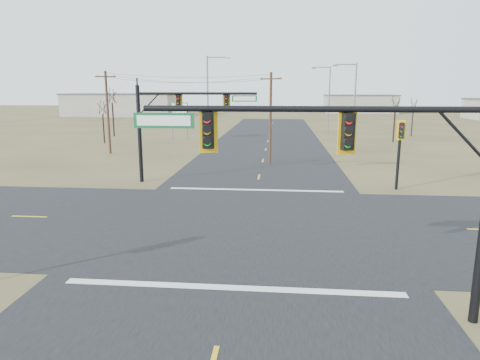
% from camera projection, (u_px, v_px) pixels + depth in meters
% --- Properties ---
extents(ground, '(320.00, 320.00, 0.00)m').
position_uv_depth(ground, '(248.00, 223.00, 22.32)').
color(ground, brown).
rests_on(ground, ground).
extents(road_ew, '(160.00, 14.00, 0.02)m').
position_uv_depth(road_ew, '(248.00, 223.00, 22.32)').
color(road_ew, black).
rests_on(road_ew, ground).
extents(road_ns, '(14.00, 160.00, 0.02)m').
position_uv_depth(road_ns, '(248.00, 223.00, 22.32)').
color(road_ns, black).
rests_on(road_ns, ground).
extents(stop_bar_near, '(12.00, 0.40, 0.01)m').
position_uv_depth(stop_bar_near, '(231.00, 288.00, 15.01)').
color(stop_bar_near, silver).
rests_on(stop_bar_near, road_ns).
extents(stop_bar_far, '(12.00, 0.40, 0.01)m').
position_uv_depth(stop_bar_far, '(256.00, 190.00, 29.62)').
color(stop_bar_far, silver).
rests_on(stop_bar_far, road_ns).
extents(mast_arm_near, '(10.34, 0.55, 6.91)m').
position_uv_depth(mast_arm_near, '(355.00, 154.00, 12.19)').
color(mast_arm_near, black).
rests_on(mast_arm_near, ground).
extents(mast_arm_far, '(8.84, 0.48, 7.16)m').
position_uv_depth(mast_arm_far, '(178.00, 113.00, 31.08)').
color(mast_arm_far, black).
rests_on(mast_arm_far, ground).
extents(pedestal_signal_ne, '(0.67, 0.59, 4.84)m').
position_uv_depth(pedestal_signal_ne, '(400.00, 140.00, 29.06)').
color(pedestal_signal_ne, black).
rests_on(pedestal_signal_ne, ground).
extents(utility_pole_near, '(1.97, 0.80, 8.38)m').
position_uv_depth(utility_pole_near, '(270.00, 116.00, 39.47)').
color(utility_pole_near, '#452E1D').
rests_on(utility_pole_near, ground).
extents(utility_pole_far, '(2.12, 0.58, 8.76)m').
position_uv_depth(utility_pole_far, '(108.00, 111.00, 45.69)').
color(utility_pole_far, '#452E1D').
rests_on(utility_pole_far, ground).
extents(highway_sign, '(2.58, 1.08, 5.14)m').
position_uv_depth(highway_sign, '(179.00, 113.00, 57.66)').
color(highway_sign, slate).
rests_on(highway_sign, ground).
extents(streetlight_a, '(2.72, 0.29, 9.76)m').
position_uv_depth(streetlight_a, '(353.00, 102.00, 48.19)').
color(streetlight_a, slate).
rests_on(streetlight_a, ground).
extents(streetlight_b, '(2.88, 0.43, 10.28)m').
position_uv_depth(streetlight_b, '(328.00, 97.00, 64.67)').
color(streetlight_b, slate).
rests_on(streetlight_b, ground).
extents(streetlight_c, '(3.12, 0.43, 11.17)m').
position_uv_depth(streetlight_c, '(209.00, 94.00, 56.98)').
color(streetlight_c, slate).
rests_on(streetlight_c, ground).
extents(bare_tree_a, '(2.82, 2.82, 5.83)m').
position_uv_depth(bare_tree_a, '(102.00, 107.00, 54.47)').
color(bare_tree_a, black).
rests_on(bare_tree_a, ground).
extents(bare_tree_b, '(3.72, 3.72, 7.45)m').
position_uv_depth(bare_tree_b, '(112.00, 96.00, 62.46)').
color(bare_tree_b, black).
rests_on(bare_tree_b, ground).
extents(bare_tree_c, '(2.78, 2.78, 6.32)m').
position_uv_depth(bare_tree_c, '(396.00, 104.00, 55.78)').
color(bare_tree_c, black).
rests_on(bare_tree_c, ground).
extents(bare_tree_d, '(2.75, 2.75, 5.94)m').
position_uv_depth(bare_tree_d, '(414.00, 104.00, 62.69)').
color(bare_tree_d, black).
rests_on(bare_tree_d, ground).
extents(warehouse_left, '(28.00, 14.00, 5.50)m').
position_uv_depth(warehouse_left, '(123.00, 105.00, 113.03)').
color(warehouse_left, '#A09D8E').
rests_on(warehouse_left, ground).
extents(warehouse_mid, '(20.00, 12.00, 5.00)m').
position_uv_depth(warehouse_mid, '(360.00, 104.00, 126.67)').
color(warehouse_mid, '#A09D8E').
rests_on(warehouse_mid, ground).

